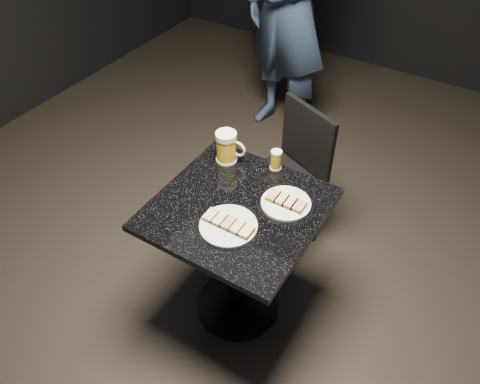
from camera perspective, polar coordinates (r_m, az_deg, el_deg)
name	(u,v)px	position (r m, az deg, el deg)	size (l,w,h in m)	color
floor	(238,305)	(2.61, -0.24, -13.60)	(6.00, 6.00, 0.00)	black
plate_large	(228,226)	(1.93, -1.42, -4.16)	(0.24, 0.24, 0.01)	silver
plate_small	(286,204)	(2.04, 5.61, -1.41)	(0.22, 0.22, 0.01)	white
patron	(290,6)	(3.37, 6.14, 21.64)	(0.70, 0.46, 1.93)	navy
table	(238,243)	(2.20, -0.28, -6.27)	(0.70, 0.70, 0.75)	black
beer_mug	(227,147)	(2.21, -1.59, 5.51)	(0.15, 0.10, 0.16)	silver
beer_tumbler	(276,160)	(2.19, 4.42, 3.94)	(0.06, 0.06, 0.10)	silver
chair	(290,170)	(2.61, 6.08, 2.68)	(0.49, 0.49, 0.86)	black
canapes_on_plate_large	(228,223)	(1.92, -1.43, -3.83)	(0.22, 0.07, 0.02)	#4C3521
canapes_on_plate_small	(286,201)	(2.03, 5.64, -1.08)	(0.17, 0.07, 0.02)	#4C3521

